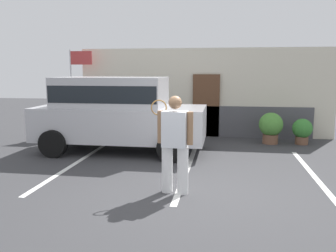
# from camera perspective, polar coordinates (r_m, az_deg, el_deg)

# --- Properties ---
(ground_plane) EXTENTS (40.00, 40.00, 0.00)m
(ground_plane) POSITION_cam_1_polar(r_m,az_deg,el_deg) (6.65, 2.59, -10.71)
(ground_plane) COLOR #38383A
(parking_stripe_0) EXTENTS (0.12, 4.40, 0.01)m
(parking_stripe_0) POSITION_cam_1_polar(r_m,az_deg,el_deg) (8.77, -15.10, -6.09)
(parking_stripe_0) COLOR silver
(parking_stripe_0) RESTS_ON ground_plane
(parking_stripe_1) EXTENTS (0.12, 4.40, 0.01)m
(parking_stripe_1) POSITION_cam_1_polar(r_m,az_deg,el_deg) (8.08, 3.06, -7.09)
(parking_stripe_1) COLOR silver
(parking_stripe_1) RESTS_ON ground_plane
(parking_stripe_2) EXTENTS (0.12, 4.40, 0.01)m
(parking_stripe_2) POSITION_cam_1_polar(r_m,az_deg,el_deg) (8.27, 22.42, -7.39)
(parking_stripe_2) COLOR silver
(parking_stripe_2) RESTS_ON ground_plane
(house_frontage) EXTENTS (8.54, 0.40, 2.97)m
(house_frontage) POSITION_cam_1_polar(r_m,az_deg,el_deg) (12.20, 5.76, 4.98)
(house_frontage) COLOR beige
(house_frontage) RESTS_ON ground_plane
(parked_suv) EXTENTS (4.60, 2.16, 2.05)m
(parked_suv) POSITION_cam_1_polar(r_m,az_deg,el_deg) (9.84, -8.20, 2.52)
(parked_suv) COLOR #B7B7BC
(parked_suv) RESTS_ON ground_plane
(tennis_player_man) EXTENTS (0.79, 0.34, 1.79)m
(tennis_player_man) POSITION_cam_1_polar(r_m,az_deg,el_deg) (6.40, 1.11, -2.76)
(tennis_player_man) COLOR white
(tennis_player_man) RESTS_ON ground_plane
(potted_plant_by_porch) EXTENTS (0.73, 0.73, 0.96)m
(potted_plant_by_porch) POSITION_cam_1_polar(r_m,az_deg,el_deg) (11.28, 16.24, -0.06)
(potted_plant_by_porch) COLOR brown
(potted_plant_by_porch) RESTS_ON ground_plane
(potted_plant_secondary) EXTENTS (0.59, 0.59, 0.78)m
(potted_plant_secondary) POSITION_cam_1_polar(r_m,az_deg,el_deg) (11.50, 20.82, -0.62)
(potted_plant_secondary) COLOR brown
(potted_plant_secondary) RESTS_ON ground_plane
(flag_pole) EXTENTS (0.80, 0.05, 2.92)m
(flag_pole) POSITION_cam_1_polar(r_m,az_deg,el_deg) (12.66, -14.57, 7.78)
(flag_pole) COLOR silver
(flag_pole) RESTS_ON ground_plane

